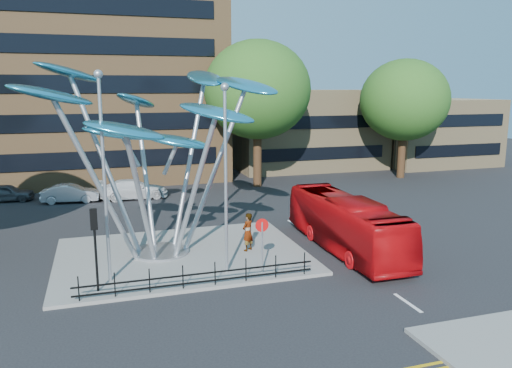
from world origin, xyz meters
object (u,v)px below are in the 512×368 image
object	(u,v)px
parked_car_left	(7,193)
street_lamp_left	(103,160)
tree_right	(257,90)
tree_far	(405,100)
no_entry_sign_island	(262,236)
street_lamp_right	(225,162)
pedestrian	(248,232)
red_bus	(345,223)
parked_car_right	(134,189)
leaf_sculpture	(154,117)
parked_car_mid	(70,193)
traffic_light_island	(95,232)

from	to	relation	value
parked_car_left	street_lamp_left	bearing A→B (deg)	-153.64
tree_right	tree_far	size ratio (longest dim) A/B	1.12
tree_right	no_entry_sign_island	xyz separation A→B (m)	(-6.00, -19.48, -6.22)
street_lamp_left	street_lamp_right	distance (m)	5.03
street_lamp_right	pedestrian	size ratio (longest dim) A/B	4.28
red_bus	parked_car_right	size ratio (longest dim) A/B	2.00
tree_right	red_bus	world-z (taller)	tree_right
leaf_sculpture	street_lamp_left	distance (m)	4.28
leaf_sculpture	pedestrian	bearing A→B (deg)	-14.60
parked_car_left	parked_car_mid	size ratio (longest dim) A/B	0.93
parked_car_left	street_lamp_right	bearing A→B (deg)	-142.05
parked_car_mid	tree_right	bearing A→B (deg)	-77.86
street_lamp_left	no_entry_sign_island	xyz separation A→B (m)	(6.50, -0.98, -3.54)
red_bus	street_lamp_left	bearing A→B (deg)	-174.02
no_entry_sign_island	parked_car_left	xyz separation A→B (m)	(-13.32, 19.63, -1.17)
street_lamp_left	parked_car_mid	xyz separation A→B (m)	(-2.32, 16.87, -4.69)
street_lamp_right	parked_car_right	size ratio (longest dim) A/B	1.66
tree_far	parked_car_right	xyz separation A→B (m)	(-24.32, -1.76, -6.38)
tree_right	traffic_light_island	world-z (taller)	tree_right
leaf_sculpture	street_lamp_right	world-z (taller)	leaf_sculpture
no_entry_sign_island	pedestrian	xyz separation A→B (m)	(0.25, 3.04, -0.70)
traffic_light_island	parked_car_mid	distance (m)	18.07
tree_right	pedestrian	size ratio (longest dim) A/B	6.24
street_lamp_right	no_entry_sign_island	bearing A→B (deg)	-17.87
tree_right	pedestrian	distance (m)	18.74
street_lamp_left	parked_car_left	distance (m)	20.41
pedestrian	parked_car_mid	bearing A→B (deg)	-95.13
pedestrian	parked_car_left	distance (m)	21.44
no_entry_sign_island	tree_far	bearing A→B (deg)	44.25
traffic_light_island	parked_car_mid	world-z (taller)	traffic_light_island
street_lamp_right	parked_car_mid	distance (m)	19.37
leaf_sculpture	no_entry_sign_island	bearing A→B (deg)	-45.67
traffic_light_island	pedestrian	bearing A→B (deg)	22.86
parked_car_right	parked_car_mid	bearing A→B (deg)	86.93
parked_car_mid	parked_car_right	xyz separation A→B (m)	(4.50, -0.13, 0.06)
no_entry_sign_island	parked_car_right	distance (m)	18.28
tree_right	parked_car_right	distance (m)	12.77
tree_right	parked_car_right	size ratio (longest dim) A/B	2.43
red_bus	pedestrian	distance (m)	5.05
pedestrian	street_lamp_left	bearing A→B (deg)	-19.66
pedestrian	no_entry_sign_island	bearing A→B (deg)	48.73
red_bus	tree_far	bearing A→B (deg)	50.05
traffic_light_island	red_bus	size ratio (longest dim) A/B	0.34
street_lamp_right	parked_car_left	world-z (taller)	street_lamp_right
tree_far	red_bus	bearing A→B (deg)	-130.42
tree_right	leaf_sculpture	size ratio (longest dim) A/B	0.95
traffic_light_island	no_entry_sign_island	distance (m)	7.05
pedestrian	tree_far	bearing A→B (deg)	-176.83
red_bus	parked_car_left	world-z (taller)	red_bus
tree_right	street_lamp_left	size ratio (longest dim) A/B	1.38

